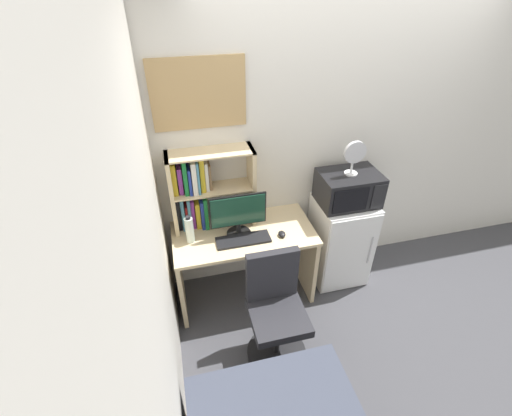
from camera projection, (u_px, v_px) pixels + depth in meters
name	position (u px, v px, depth m)	size (l,w,h in m)	color
wall_back	(382.00, 138.00, 3.21)	(6.40, 0.04, 2.60)	silver
wall_left	(154.00, 338.00, 1.51)	(0.04, 4.40, 2.60)	silver
desk	(244.00, 253.00, 3.13)	(1.19, 0.60, 0.74)	beige
hutch_bookshelf	(200.00, 189.00, 2.89)	(0.69, 0.23, 0.68)	beige
monitor	(238.00, 214.00, 2.86)	(0.46, 0.20, 0.38)	black
keyboard	(243.00, 240.00, 2.90)	(0.44, 0.15, 0.02)	black
computer_mouse	(282.00, 234.00, 2.95)	(0.06, 0.08, 0.04)	black
water_bottle	(190.00, 230.00, 2.84)	(0.07, 0.07, 0.25)	silver
mini_fridge	(340.00, 240.00, 3.39)	(0.49, 0.49, 0.86)	white
microwave	(349.00, 188.00, 3.07)	(0.51, 0.37, 0.28)	black
desk_fan	(354.00, 155.00, 2.88)	(0.19, 0.11, 0.30)	silver
desk_chair	(276.00, 315.00, 2.70)	(0.47, 0.47, 0.93)	black
wall_corkboard	(199.00, 94.00, 2.56)	(0.69, 0.02, 0.51)	tan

